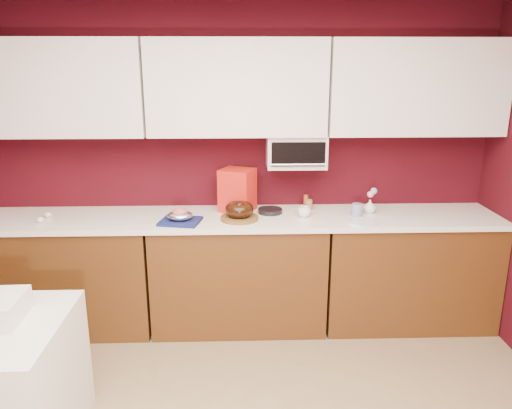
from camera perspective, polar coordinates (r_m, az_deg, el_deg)
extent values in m
cube|color=#3A080F|center=(4.02, -2.09, 4.74)|extent=(4.00, 0.02, 2.50)
cube|color=#502C10|center=(4.19, -20.69, -7.58)|extent=(1.31, 0.58, 0.86)
cube|color=#502C10|center=(3.97, -1.98, -7.84)|extent=(1.31, 0.58, 0.86)
cube|color=#502C10|center=(4.18, 16.77, -7.27)|extent=(1.31, 0.58, 0.86)
cube|color=white|center=(3.81, -2.04, -1.63)|extent=(4.00, 0.62, 0.04)
cube|color=white|center=(4.02, -22.04, 12.25)|extent=(1.31, 0.33, 0.70)
cube|color=white|center=(3.78, -2.18, 13.20)|extent=(1.31, 0.33, 0.70)
cube|color=white|center=(4.01, 17.75, 12.63)|extent=(1.31, 0.33, 0.70)
cube|color=white|center=(3.88, 4.59, 6.17)|extent=(0.45, 0.30, 0.25)
cube|color=black|center=(3.72, 4.86, 5.75)|extent=(0.40, 0.02, 0.18)
cylinder|color=silver|center=(3.72, 4.86, 4.57)|extent=(0.42, 0.02, 0.02)
cylinder|color=brown|center=(3.72, -1.91, -1.56)|extent=(0.29, 0.29, 0.03)
torus|color=black|center=(3.70, -1.92, -0.56)|extent=(0.26, 0.26, 0.09)
cube|color=navy|center=(3.69, -8.64, -1.90)|extent=(0.32, 0.29, 0.02)
ellipsoid|color=white|center=(3.68, -8.67, -1.25)|extent=(0.19, 0.16, 0.07)
ellipsoid|color=#C6605A|center=(3.67, -8.69, -0.88)|extent=(0.12, 0.11, 0.07)
cube|color=#AC0B1A|center=(3.91, -2.13, 1.67)|extent=(0.31, 0.30, 0.33)
cylinder|color=black|center=(3.88, 1.62, -0.73)|extent=(0.22, 0.22, 0.03)
imported|color=white|center=(3.79, 5.54, -0.72)|extent=(0.10, 0.10, 0.09)
cylinder|color=navy|center=(3.88, 11.46, -0.60)|extent=(0.10, 0.10, 0.10)
imported|color=silver|center=(3.97, 12.87, -0.10)|extent=(0.09, 0.09, 0.12)
sphere|color=pink|center=(3.95, 12.95, 1.13)|extent=(0.05, 0.05, 0.05)
sphere|color=#7CAEC7|center=(3.97, 13.32, 1.52)|extent=(0.05, 0.05, 0.05)
cylinder|color=white|center=(3.72, 12.22, -2.00)|extent=(0.29, 0.29, 0.01)
cylinder|color=#93461A|center=(4.02, 5.72, 0.34)|extent=(0.04, 0.04, 0.11)
cylinder|color=olive|center=(3.98, 6.04, -0.03)|extent=(0.07, 0.07, 0.08)
ellipsoid|color=silver|center=(3.98, -23.42, -1.61)|extent=(0.06, 0.06, 0.04)
ellipsoid|color=silver|center=(4.09, -22.68, -1.08)|extent=(0.06, 0.05, 0.04)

